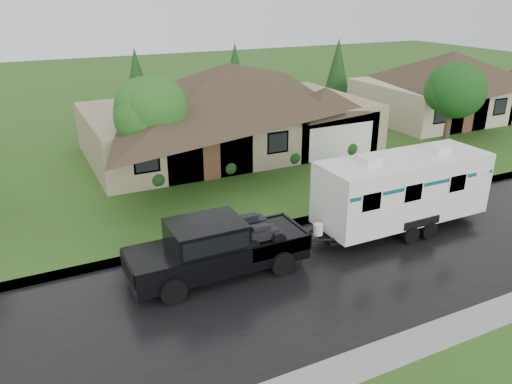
% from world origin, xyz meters
% --- Properties ---
extents(ground, '(140.00, 140.00, 0.00)m').
position_xyz_m(ground, '(0.00, 0.00, 0.00)').
color(ground, '#32581B').
rests_on(ground, ground).
extents(road, '(140.00, 8.00, 0.01)m').
position_xyz_m(road, '(0.00, -2.00, 0.01)').
color(road, black).
rests_on(road, ground).
extents(curb, '(140.00, 0.50, 0.15)m').
position_xyz_m(curb, '(0.00, 2.25, 0.07)').
color(curb, gray).
rests_on(curb, ground).
extents(lawn, '(140.00, 26.00, 0.15)m').
position_xyz_m(lawn, '(0.00, 15.00, 0.07)').
color(lawn, '#32581B').
rests_on(lawn, ground).
extents(house_main, '(19.44, 10.80, 6.90)m').
position_xyz_m(house_main, '(2.29, 13.84, 3.59)').
color(house_main, gray).
rests_on(house_main, lawn).
extents(house_neighbor, '(15.12, 9.72, 6.45)m').
position_xyz_m(house_neighbor, '(22.27, 14.34, 3.32)').
color(house_neighbor, '#BEAC8D').
rests_on(house_neighbor, lawn).
extents(tree_left_green, '(3.50, 3.50, 5.79)m').
position_xyz_m(tree_left_green, '(-4.33, 9.37, 4.16)').
color(tree_left_green, '#382B1E').
rests_on(tree_left_green, lawn).
extents(tree_right_green, '(3.52, 3.52, 5.83)m').
position_xyz_m(tree_right_green, '(13.82, 6.70, 4.20)').
color(tree_right_green, '#382B1E').
rests_on(tree_right_green, lawn).
extents(shrub_row, '(13.60, 1.00, 1.00)m').
position_xyz_m(shrub_row, '(2.00, 9.30, 0.65)').
color(shrub_row, '#143814').
rests_on(shrub_row, lawn).
extents(pickup_truck, '(6.69, 2.54, 2.23)m').
position_xyz_m(pickup_truck, '(-4.75, -0.20, 1.19)').
color(pickup_truck, black).
rests_on(pickup_truck, ground).
extents(travel_trailer, '(8.25, 2.90, 3.70)m').
position_xyz_m(travel_trailer, '(4.07, -0.20, 1.96)').
color(travel_trailer, white).
rests_on(travel_trailer, ground).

